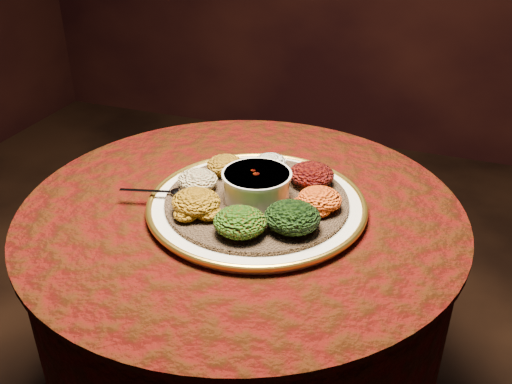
% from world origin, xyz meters
% --- Properties ---
extents(table, '(0.96, 0.96, 0.73)m').
position_xyz_m(table, '(0.00, 0.00, 0.55)').
color(table, black).
rests_on(table, ground).
extents(platter, '(0.59, 0.59, 0.02)m').
position_xyz_m(platter, '(0.04, -0.00, 0.75)').
color(platter, white).
rests_on(platter, table).
extents(injera, '(0.49, 0.49, 0.01)m').
position_xyz_m(injera, '(0.04, -0.00, 0.76)').
color(injera, brown).
rests_on(injera, platter).
extents(stew_bowl, '(0.15, 0.15, 0.06)m').
position_xyz_m(stew_bowl, '(0.04, -0.00, 0.80)').
color(stew_bowl, silver).
rests_on(stew_bowl, injera).
extents(spoon, '(0.15, 0.06, 0.01)m').
position_xyz_m(spoon, '(-0.13, -0.05, 0.77)').
color(spoon, silver).
rests_on(spoon, injera).
extents(portion_ayib, '(0.08, 0.07, 0.04)m').
position_xyz_m(portion_ayib, '(0.02, 0.13, 0.78)').
color(portion_ayib, white).
rests_on(portion_ayib, injera).
extents(portion_kitfo, '(0.10, 0.10, 0.05)m').
position_xyz_m(portion_kitfo, '(0.13, 0.10, 0.79)').
color(portion_kitfo, black).
rests_on(portion_kitfo, injera).
extents(portion_tikil, '(0.09, 0.09, 0.04)m').
position_xyz_m(portion_tikil, '(0.17, 0.00, 0.78)').
color(portion_tikil, '#CA6D10').
rests_on(portion_tikil, injera).
extents(portion_gomen, '(0.11, 0.11, 0.05)m').
position_xyz_m(portion_gomen, '(0.14, -0.09, 0.79)').
color(portion_gomen, black).
rests_on(portion_gomen, injera).
extents(portion_mixveg, '(0.10, 0.10, 0.05)m').
position_xyz_m(portion_mixveg, '(0.05, -0.14, 0.79)').
color(portion_mixveg, '#9F260A').
rests_on(portion_mixveg, injera).
extents(portion_kik, '(0.10, 0.10, 0.05)m').
position_xyz_m(portion_kik, '(-0.06, -0.10, 0.79)').
color(portion_kik, '#A96D0E').
rests_on(portion_kik, injera).
extents(portion_timatim, '(0.09, 0.08, 0.04)m').
position_xyz_m(portion_timatim, '(-0.10, -0.01, 0.78)').
color(portion_timatim, maroon).
rests_on(portion_timatim, injera).
extents(portion_shiro, '(0.09, 0.08, 0.04)m').
position_xyz_m(portion_shiro, '(-0.07, 0.08, 0.78)').
color(portion_shiro, '#906511').
rests_on(portion_shiro, injera).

